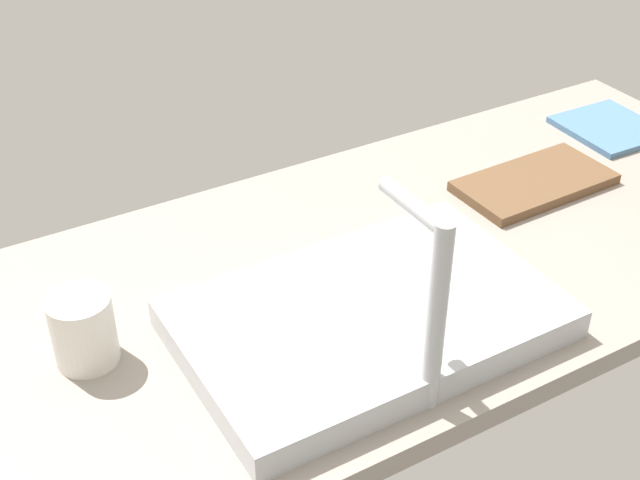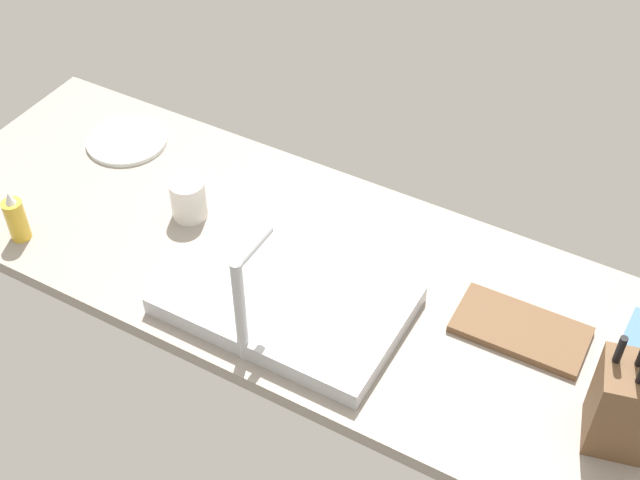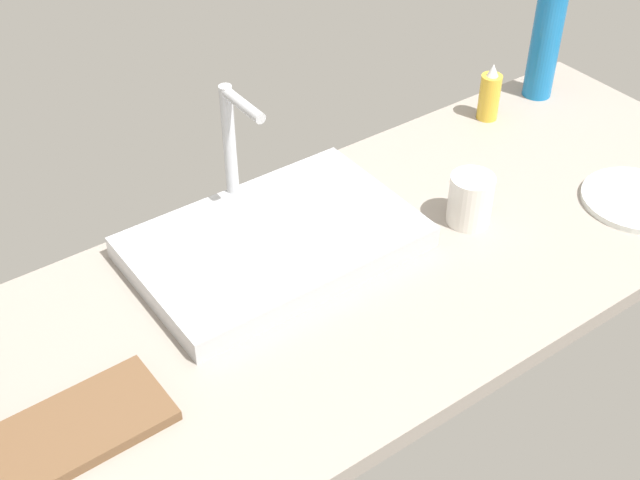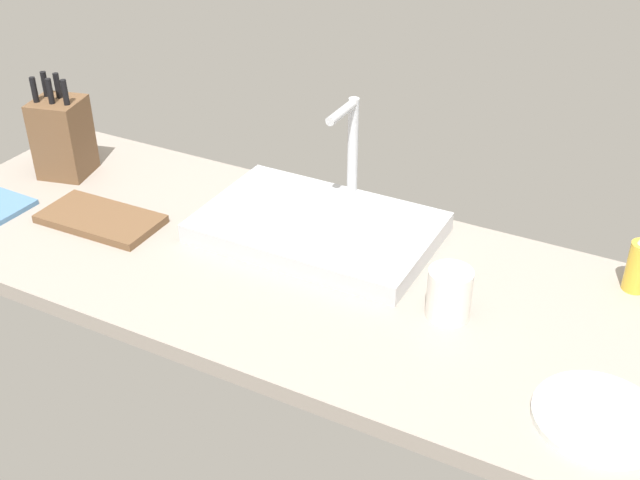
{
  "view_description": "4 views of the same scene",
  "coord_description": "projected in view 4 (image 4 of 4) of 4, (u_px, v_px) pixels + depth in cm",
  "views": [
    {
      "loc": [
        46.52,
        87.84,
        81.16
      ],
      "look_at": [
        -5.95,
        -2.06,
        9.64
      ],
      "focal_mm": 48.57,
      "sensor_mm": 36.0,
      "label": 1
    },
    {
      "loc": [
        -70.66,
        115.11,
        141.68
      ],
      "look_at": [
        -4.8,
        -2.3,
        10.74
      ],
      "focal_mm": 48.32,
      "sensor_mm": 36.0,
      "label": 2
    },
    {
      "loc": [
        -67.38,
        -88.56,
        102.5
      ],
      "look_at": [
        -2.56,
        1.65,
        12.18
      ],
      "focal_mm": 47.68,
      "sensor_mm": 36.0,
      "label": 3
    },
    {
      "loc": [
        64.01,
        -117.67,
        94.37
      ],
      "look_at": [
        0.51,
        3.22,
        9.15
      ],
      "focal_mm": 44.39,
      "sensor_mm": 36.0,
      "label": 4
    }
  ],
  "objects": [
    {
      "name": "soap_bottle",
      "position": [
        639.0,
        264.0,
        1.53
      ],
      "size": [
        4.68,
        4.68,
        13.26
      ],
      "color": "gold",
      "rests_on": "countertop_slab"
    },
    {
      "name": "coffee_mug",
      "position": [
        449.0,
        294.0,
        1.46
      ],
      "size": [
        8.36,
        8.36,
        9.95
      ],
      "primitive_type": "cylinder",
      "color": "silver",
      "rests_on": "countertop_slab"
    },
    {
      "name": "countertop_slab",
      "position": [
        311.0,
        277.0,
        1.63
      ],
      "size": [
        186.85,
        65.66,
        3.5
      ],
      "primitive_type": "cube",
      "color": "gray",
      "rests_on": "ground"
    },
    {
      "name": "faucet",
      "position": [
        351.0,
        148.0,
        1.75
      ],
      "size": [
        5.5,
        12.75,
        26.7
      ],
      "color": "#B7BABF",
      "rests_on": "countertop_slab"
    },
    {
      "name": "sink_basin",
      "position": [
        318.0,
        227.0,
        1.72
      ],
      "size": [
        50.46,
        32.49,
        4.34
      ],
      "primitive_type": "cube",
      "color": "#B7BABF",
      "rests_on": "countertop_slab"
    },
    {
      "name": "dinner_plate",
      "position": [
        599.0,
        417.0,
        1.25
      ],
      "size": [
        21.08,
        21.08,
        1.2
      ],
      "primitive_type": "cylinder",
      "color": "silver",
      "rests_on": "countertop_slab"
    },
    {
      "name": "knife_block",
      "position": [
        62.0,
        136.0,
        1.94
      ],
      "size": [
        13.88,
        13.78,
        25.42
      ],
      "rotation": [
        0.0,
        0.0,
        0.24
      ],
      "color": "brown",
      "rests_on": "countertop_slab"
    },
    {
      "name": "cutting_board",
      "position": [
        101.0,
        219.0,
        1.78
      ],
      "size": [
        27.58,
        14.57,
        1.8
      ],
      "primitive_type": "cube",
      "rotation": [
        0.0,
        0.0,
        0.02
      ],
      "color": "brown",
      "rests_on": "countertop_slab"
    }
  ]
}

